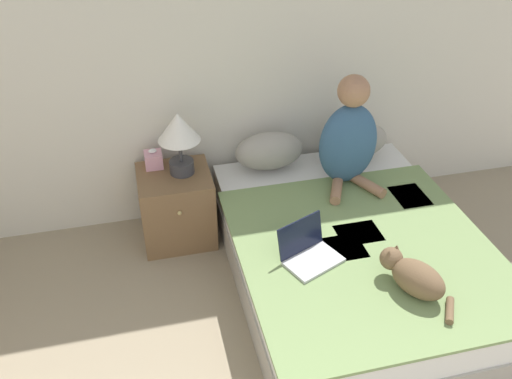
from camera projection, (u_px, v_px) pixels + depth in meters
name	position (u px, v px, depth m)	size (l,w,h in m)	color
wall_back	(211.00, 48.00, 3.56)	(6.04, 0.05, 2.55)	beige
bed	(351.00, 257.00, 3.44)	(1.49, 1.96, 0.44)	#9E998E
pillow_near	(269.00, 151.00, 3.83)	(0.49, 0.27, 0.27)	gray
pillow_far	(355.00, 140.00, 3.96)	(0.49, 0.27, 0.27)	gray
person_sitting	(349.00, 139.00, 3.57)	(0.40, 0.39, 0.77)	#33567A
cat_tabby	(414.00, 276.00, 2.83)	(0.31, 0.48, 0.20)	brown
laptop_open	(309.00, 252.00, 3.06)	(0.38, 0.35, 0.22)	#B7B7BC
nightstand	(177.00, 206.00, 3.81)	(0.50, 0.48, 0.53)	brown
table_lamp	(179.00, 133.00, 3.52)	(0.28, 0.28, 0.44)	#38383D
tissue_box	(154.00, 159.00, 3.72)	(0.12, 0.12, 0.14)	#E09EB2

